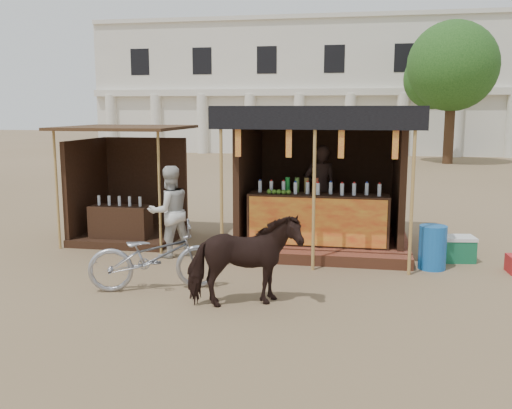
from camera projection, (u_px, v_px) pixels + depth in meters
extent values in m
plane|color=#846B4C|center=(236.00, 295.00, 8.46)|extent=(120.00, 120.00, 0.00)
cube|color=brown|center=(321.00, 239.00, 11.65)|extent=(3.40, 2.80, 0.22)
cube|color=brown|center=(315.00, 258.00, 10.15)|extent=(3.40, 0.35, 0.20)
cube|color=#321D12|center=(318.00, 219.00, 10.64)|extent=(2.60, 0.55, 0.95)
cube|color=red|center=(317.00, 222.00, 10.36)|extent=(2.50, 0.02, 0.88)
cube|color=#321D12|center=(326.00, 166.00, 12.64)|extent=(3.00, 0.12, 2.50)
cube|color=#321D12|center=(249.00, 171.00, 11.70)|extent=(0.12, 2.50, 2.50)
cube|color=#321D12|center=(399.00, 174.00, 11.16)|extent=(0.12, 2.50, 2.50)
cube|color=black|center=(323.00, 108.00, 11.02)|extent=(3.60, 3.60, 0.06)
cube|color=black|center=(315.00, 119.00, 9.33)|extent=(3.60, 0.06, 0.36)
cylinder|color=tan|center=(221.00, 188.00, 9.84)|extent=(0.06, 0.06, 2.75)
cylinder|color=tan|center=(314.00, 191.00, 9.55)|extent=(0.06, 0.06, 2.75)
cylinder|color=tan|center=(412.00, 193.00, 9.26)|extent=(0.06, 0.06, 2.75)
cube|color=red|center=(238.00, 141.00, 9.65)|extent=(0.10, 0.02, 0.55)
cube|color=red|center=(289.00, 141.00, 9.50)|extent=(0.10, 0.02, 0.55)
cube|color=red|center=(341.00, 142.00, 9.34)|extent=(0.10, 0.02, 0.55)
cube|color=red|center=(396.00, 142.00, 9.18)|extent=(0.10, 0.02, 0.55)
imported|color=black|center=(320.00, 189.00, 11.59)|extent=(0.74, 0.59, 1.79)
cube|color=#321D12|center=(131.00, 235.00, 12.09)|extent=(2.00, 2.00, 0.15)
cube|color=#321D12|center=(146.00, 184.00, 12.85)|extent=(1.90, 0.10, 2.10)
cube|color=#321D12|center=(87.00, 189.00, 12.10)|extent=(0.10, 1.90, 2.10)
cube|color=#472D19|center=(125.00, 128.00, 11.62)|extent=(2.40, 2.40, 0.06)
cylinder|color=tan|center=(57.00, 190.00, 11.08)|extent=(0.05, 0.05, 2.35)
cylinder|color=tan|center=(159.00, 193.00, 10.70)|extent=(0.05, 0.05, 2.35)
cube|color=#321D12|center=(121.00, 225.00, 11.56)|extent=(1.20, 0.50, 0.80)
imported|color=black|center=(244.00, 261.00, 7.89)|extent=(1.70, 1.25, 1.30)
imported|color=#97989F|center=(154.00, 256.00, 8.65)|extent=(2.09, 1.32, 1.04)
imported|color=silver|center=(169.00, 211.00, 10.57)|extent=(1.05, 1.03, 1.70)
cylinder|color=#175DAF|center=(432.00, 247.00, 9.79)|extent=(0.51, 0.51, 0.76)
cube|color=#166640|center=(456.00, 250.00, 10.31)|extent=(0.67, 0.50, 0.40)
cube|color=white|center=(457.00, 238.00, 10.28)|extent=(0.70, 0.53, 0.06)
cube|color=silver|center=(306.00, 89.00, 37.24)|extent=(26.00, 7.00, 8.00)
cube|color=silver|center=(300.00, 92.00, 33.80)|extent=(26.00, 0.50, 0.40)
cube|color=silver|center=(301.00, 16.00, 33.17)|extent=(26.00, 0.30, 0.25)
cylinder|color=silver|center=(112.00, 124.00, 36.29)|extent=(0.70, 0.70, 3.60)
cylinder|color=silver|center=(156.00, 124.00, 35.75)|extent=(0.70, 0.70, 3.60)
cylinder|color=silver|center=(203.00, 124.00, 35.20)|extent=(0.70, 0.70, 3.60)
cylinder|color=silver|center=(250.00, 124.00, 34.66)|extent=(0.70, 0.70, 3.60)
cylinder|color=silver|center=(299.00, 124.00, 34.11)|extent=(0.70, 0.70, 3.60)
cylinder|color=silver|center=(350.00, 125.00, 33.57)|extent=(0.70, 0.70, 3.60)
cylinder|color=silver|center=(402.00, 125.00, 33.03)|extent=(0.70, 0.70, 3.60)
cylinder|color=silver|center=(456.00, 125.00, 32.48)|extent=(0.70, 0.70, 3.60)
cylinder|color=silver|center=(512.00, 126.00, 31.94)|extent=(0.70, 0.70, 3.60)
cylinder|color=#382314|center=(449.00, 124.00, 28.37)|extent=(0.50, 0.50, 4.00)
sphere|color=#336623|center=(453.00, 66.00, 27.90)|extent=(4.40, 4.40, 4.40)
sphere|color=#336623|center=(434.00, 79.00, 28.73)|extent=(2.99, 2.99, 2.99)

